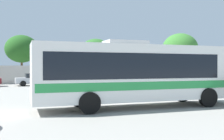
# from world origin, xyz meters

# --- Properties ---
(ground_plane) EXTENTS (300.00, 300.00, 0.00)m
(ground_plane) POSITION_xyz_m (0.00, 10.00, 0.00)
(ground_plane) COLOR gray
(perimeter_wall) EXTENTS (80.00, 0.30, 2.37)m
(perimeter_wall) POSITION_xyz_m (0.00, 22.46, 1.19)
(perimeter_wall) COLOR beige
(perimeter_wall) RESTS_ON ground_plane
(coach_bus_white_green) EXTENTS (11.41, 2.76, 3.57)m
(coach_bus_white_green) POSITION_xyz_m (0.54, -0.92, 1.91)
(coach_bus_white_green) COLOR white
(coach_bus_white_green) RESTS_ON ground_plane
(parked_car_third_silver) EXTENTS (4.28, 2.26, 1.44)m
(parked_car_third_silver) POSITION_xyz_m (-3.90, 18.54, 0.77)
(parked_car_third_silver) COLOR #B7BABF
(parked_car_third_silver) RESTS_ON ground_plane
(roadside_tree_midleft) EXTENTS (5.01, 5.01, 7.12)m
(roadside_tree_midleft) POSITION_xyz_m (-5.22, 29.33, 4.98)
(roadside_tree_midleft) COLOR brown
(roadside_tree_midleft) RESTS_ON ground_plane
(roadside_tree_midright) EXTENTS (5.01, 5.01, 6.50)m
(roadside_tree_midright) POSITION_xyz_m (5.47, 25.24, 4.36)
(roadside_tree_midright) COLOR brown
(roadside_tree_midright) RESTS_ON ground_plane
(roadside_tree_right) EXTENTS (5.89, 5.89, 7.84)m
(roadside_tree_right) POSITION_xyz_m (20.04, 24.57, 5.33)
(roadside_tree_right) COLOR brown
(roadside_tree_right) RESTS_ON ground_plane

